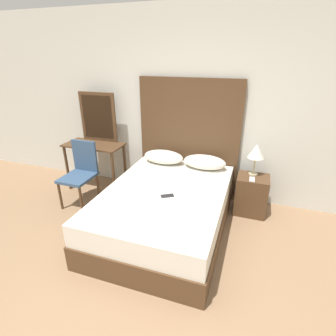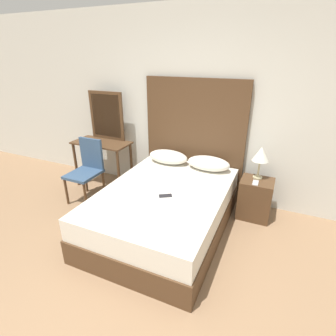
{
  "view_description": "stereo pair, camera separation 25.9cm",
  "coord_description": "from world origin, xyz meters",
  "px_view_note": "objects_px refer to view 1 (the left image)",
  "views": [
    {
      "loc": [
        0.79,
        -1.13,
        2.07
      ],
      "look_at": [
        -0.15,
        1.6,
        0.81
      ],
      "focal_mm": 28.0,
      "sensor_mm": 36.0,
      "label": 1
    },
    {
      "loc": [
        1.03,
        -1.04,
        2.07
      ],
      "look_at": [
        -0.15,
        1.6,
        0.81
      ],
      "focal_mm": 28.0,
      "sensor_mm": 36.0,
      "label": 2
    }
  ],
  "objects_px": {
    "nightstand": "(251,195)",
    "phone_on_nightstand": "(252,179)",
    "table_lamp": "(256,152)",
    "phone_on_bed": "(167,196)",
    "bed": "(165,210)",
    "chair": "(81,170)",
    "vanity_desk": "(95,153)"
  },
  "relations": [
    {
      "from": "phone_on_bed",
      "to": "nightstand",
      "type": "xyz_separation_m",
      "value": [
        0.93,
        0.88,
        -0.29
      ]
    },
    {
      "from": "bed",
      "to": "phone_on_bed",
      "type": "bearing_deg",
      "value": -61.6
    },
    {
      "from": "bed",
      "to": "phone_on_bed",
      "type": "distance_m",
      "value": 0.32
    },
    {
      "from": "nightstand",
      "to": "bed",
      "type": "bearing_deg",
      "value": -143.05
    },
    {
      "from": "vanity_desk",
      "to": "bed",
      "type": "bearing_deg",
      "value": -25.66
    },
    {
      "from": "nightstand",
      "to": "vanity_desk",
      "type": "relative_size",
      "value": 0.59
    },
    {
      "from": "nightstand",
      "to": "vanity_desk",
      "type": "bearing_deg",
      "value": -178.61
    },
    {
      "from": "table_lamp",
      "to": "chair",
      "type": "height_order",
      "value": "table_lamp"
    },
    {
      "from": "phone_on_nightstand",
      "to": "chair",
      "type": "height_order",
      "value": "chair"
    },
    {
      "from": "table_lamp",
      "to": "chair",
      "type": "distance_m",
      "value": 2.47
    },
    {
      "from": "phone_on_bed",
      "to": "vanity_desk",
      "type": "bearing_deg",
      "value": 151.44
    },
    {
      "from": "table_lamp",
      "to": "phone_on_nightstand",
      "type": "relative_size",
      "value": 2.9
    },
    {
      "from": "bed",
      "to": "phone_on_bed",
      "type": "height_order",
      "value": "phone_on_bed"
    },
    {
      "from": "nightstand",
      "to": "vanity_desk",
      "type": "xyz_separation_m",
      "value": [
        -2.44,
        -0.06,
        0.35
      ]
    },
    {
      "from": "vanity_desk",
      "to": "nightstand",
      "type": "bearing_deg",
      "value": 1.39
    },
    {
      "from": "phone_on_bed",
      "to": "phone_on_nightstand",
      "type": "xyz_separation_m",
      "value": [
        0.91,
        0.79,
        -0.01
      ]
    },
    {
      "from": "bed",
      "to": "vanity_desk",
      "type": "height_order",
      "value": "vanity_desk"
    },
    {
      "from": "bed",
      "to": "nightstand",
      "type": "distance_m",
      "value": 1.25
    },
    {
      "from": "bed",
      "to": "nightstand",
      "type": "bearing_deg",
      "value": 36.95
    },
    {
      "from": "bed",
      "to": "vanity_desk",
      "type": "xyz_separation_m",
      "value": [
        -1.44,
        0.69,
        0.34
      ]
    },
    {
      "from": "chair",
      "to": "phone_on_bed",
      "type": "bearing_deg",
      "value": -14.69
    },
    {
      "from": "phone_on_bed",
      "to": "table_lamp",
      "type": "bearing_deg",
      "value": 46.28
    },
    {
      "from": "bed",
      "to": "phone_on_nightstand",
      "type": "xyz_separation_m",
      "value": [
        0.98,
        0.66,
        0.28
      ]
    },
    {
      "from": "chair",
      "to": "nightstand",
      "type": "bearing_deg",
      "value": 11.72
    },
    {
      "from": "phone_on_bed",
      "to": "phone_on_nightstand",
      "type": "bearing_deg",
      "value": 40.93
    },
    {
      "from": "bed",
      "to": "phone_on_nightstand",
      "type": "relative_size",
      "value": 13.38
    },
    {
      "from": "nightstand",
      "to": "phone_on_nightstand",
      "type": "relative_size",
      "value": 3.61
    },
    {
      "from": "phone_on_nightstand",
      "to": "chair",
      "type": "xyz_separation_m",
      "value": [
        -2.37,
        -0.4,
        -0.04
      ]
    },
    {
      "from": "nightstand",
      "to": "phone_on_nightstand",
      "type": "distance_m",
      "value": 0.29
    },
    {
      "from": "table_lamp",
      "to": "phone_on_nightstand",
      "type": "xyz_separation_m",
      "value": [
        -0.0,
        -0.17,
        -0.32
      ]
    },
    {
      "from": "bed",
      "to": "nightstand",
      "type": "height_order",
      "value": "bed"
    },
    {
      "from": "phone_on_nightstand",
      "to": "chair",
      "type": "distance_m",
      "value": 2.41
    }
  ]
}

